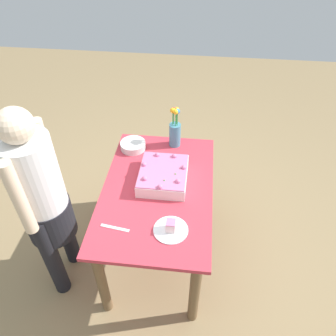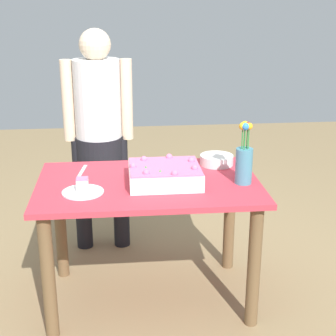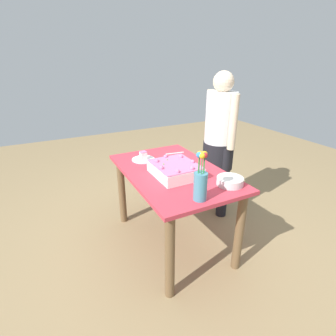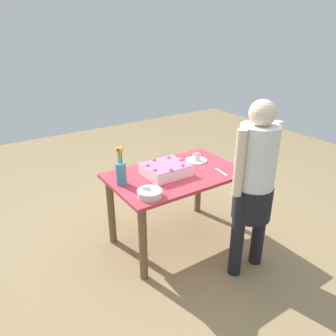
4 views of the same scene
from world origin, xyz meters
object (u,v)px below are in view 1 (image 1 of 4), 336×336
flower_vase (175,131)px  person_standing (42,198)px  sheet_cake (163,175)px  cake_knife (115,228)px  fruit_bowl (133,145)px  serving_plate_with_slice (171,228)px

flower_vase → person_standing: person_standing is taller
sheet_cake → person_standing: size_ratio=0.26×
cake_knife → person_standing: 0.49m
flower_vase → fruit_bowl: flower_vase is taller
fruit_bowl → cake_knife: bearing=2.8°
fruit_bowl → person_standing: size_ratio=0.13×
sheet_cake → serving_plate_with_slice: 0.44m
serving_plate_with_slice → fruit_bowl: bearing=-153.6°
serving_plate_with_slice → person_standing: 0.82m
sheet_cake → flower_vase: size_ratio=1.12×
flower_vase → person_standing: bearing=-43.6°
serving_plate_with_slice → person_standing: bearing=-94.4°
serving_plate_with_slice → cake_knife: size_ratio=1.16×
cake_knife → flower_vase: size_ratio=0.55×
cake_knife → person_standing: size_ratio=0.12×
sheet_cake → serving_plate_with_slice: size_ratio=1.78×
sheet_cake → person_standing: (0.37, -0.71, 0.08)m
flower_vase → serving_plate_with_slice: bearing=3.9°
sheet_cake → cake_knife: (0.45, -0.24, -0.05)m
sheet_cake → flower_vase: 0.43m
cake_knife → flower_vase: 0.93m
flower_vase → fruit_bowl: (0.08, -0.32, -0.10)m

